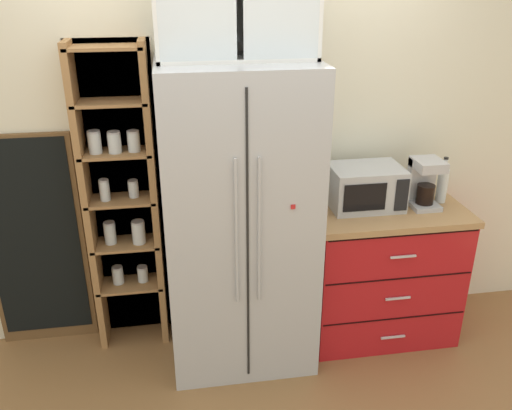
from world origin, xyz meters
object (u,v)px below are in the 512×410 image
Objects in this scene: microwave at (365,187)px; chalkboard_menu at (36,243)px; coffee_maker at (424,182)px; bottle_clear at (443,182)px; refrigerator at (239,220)px; mug_red at (393,205)px.

microwave is 0.31× the size of chalkboard_menu.
coffee_maker is (0.36, -0.04, 0.03)m from microwave.
coffee_maker is 0.15m from bottle_clear.
refrigerator reaches higher than microwave.
microwave is 3.91× the size of mug_red.
coffee_maker reaches higher than microwave.
bottle_clear is (0.51, -0.01, 0.00)m from microwave.
mug_red is 0.39m from bottle_clear.
refrigerator reaches higher than mug_red.
refrigerator is 1.32m from bottle_clear.
mug_red is 2.23m from chalkboard_menu.
bottle_clear is (0.14, 0.03, -0.02)m from coffee_maker.
microwave is 2.09m from chalkboard_menu.
bottle_clear is at bearing 13.00° from coffee_maker.
chalkboard_menu is (-2.05, 0.21, -0.33)m from microwave.
microwave is (0.80, 0.10, 0.12)m from refrigerator.
mug_red is (0.94, -0.02, 0.04)m from refrigerator.
coffee_maker is 1.04× the size of bottle_clear.
coffee_maker is 2.75× the size of mug_red.
bottle_clear reaches higher than microwave.
microwave is 0.20m from mug_red.
microwave is at bearing 173.40° from coffee_maker.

